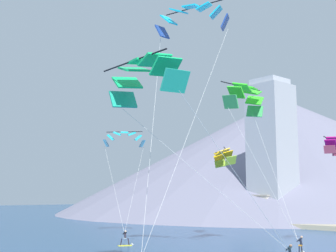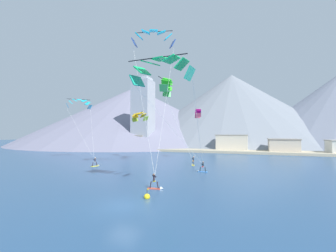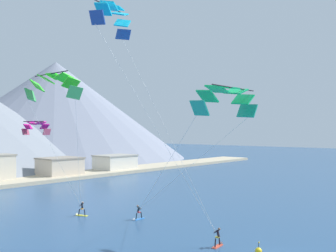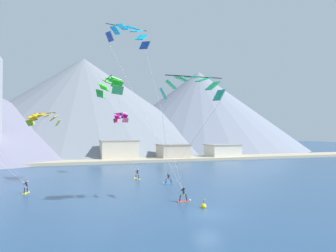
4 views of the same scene
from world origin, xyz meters
TOP-DOWN VIEW (x-y plane):
  - kitesurfer_near_trail at (-16.64, 17.40)m, footprint 0.99×1.77m
  - kitesurfer_far_left at (-0.44, 24.83)m, footprint 0.90×1.78m
  - parafoil_kite_near_lead at (0.96, 5.66)m, footprint 7.43×13.77m
  - parafoil_kite_near_trail at (-27.03, 24.47)m, footprint 12.48×9.90m
  - parafoil_kite_mid_center at (-4.07, 14.81)m, footprint 7.34×10.87m
  - parafoil_kite_far_left at (-5.08, 23.27)m, footprint 6.42×6.82m
  - parafoil_kite_distant_high_outer at (-14.97, 30.87)m, footprint 5.78×4.73m
  - parafoil_kite_distant_low_drift at (-1.39, 33.17)m, footprint 2.22×4.20m
  - shore_building_quay_east at (-31.02, 58.44)m, footprint 8.24×5.78m
  - highrise_tower at (-28.69, 59.91)m, footprint 7.00×7.00m
  - mountain_peak_central_summit at (-56.47, 103.43)m, footprint 129.73×129.73m

SIDE VIEW (x-z plane):
  - kitesurfer_near_trail at x=-16.64m, z-range -0.37..1.32m
  - kitesurfer_far_left at x=-0.44m, z-range -0.37..1.37m
  - shore_building_quay_east at x=-31.02m, z-range 0.01..5.28m
  - parafoil_kite_distant_high_outer at x=-14.97m, z-range 8.97..11.25m
  - parafoil_kite_distant_low_drift at x=-1.39m, z-range 9.74..11.59m
  - parafoil_kite_near_trail at x=-27.03m, z-range 6.62..19.24m
  - parafoil_kite_near_lead at x=0.96m, z-range 6.55..19.35m
  - highrise_tower at x=-28.69m, z-range -0.21..26.92m
  - parafoil_kite_far_left at x=-5.08m, z-range 7.55..22.42m
  - mountain_peak_central_summit at x=-56.47m, z-range 0.00..33.70m
  - parafoil_kite_mid_center at x=-4.07m, z-range 10.45..31.04m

